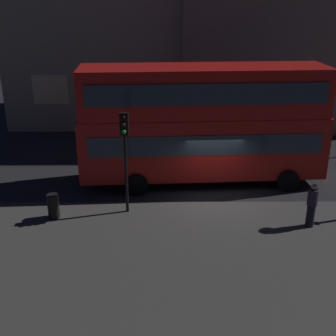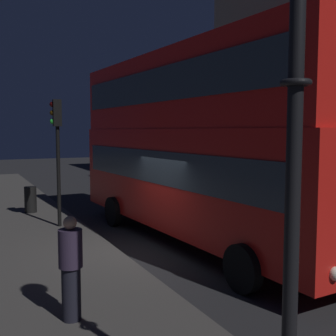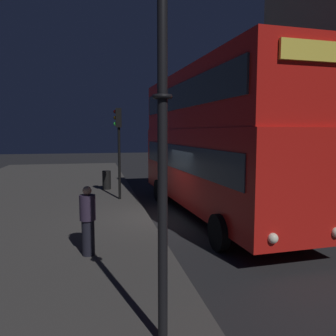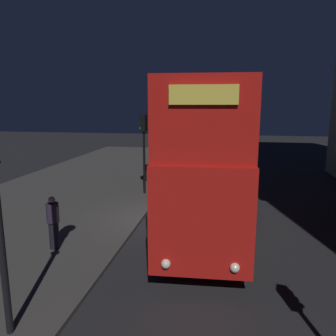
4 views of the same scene
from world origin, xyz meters
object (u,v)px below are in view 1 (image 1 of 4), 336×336
Objects in this scene: traffic_light_near_kerb at (125,142)px; pedestrian at (312,205)px; double_decker_bus at (203,120)px; litter_bin at (53,206)px.

traffic_light_near_kerb is 7.41m from pedestrian.
litter_bin is (-6.08, -3.77, -2.41)m from double_decker_bus.
litter_bin is at bearing -151.52° from double_decker_bus.
double_decker_bus is 6.49× the size of pedestrian.
pedestrian is at bearing -4.40° from litter_bin.
double_decker_bus is 7.55m from litter_bin.
pedestrian reaches higher than litter_bin.
double_decker_bus is at bearing 105.14° from pedestrian.
litter_bin is at bearing -165.56° from traffic_light_near_kerb.
traffic_light_near_kerb is at bearing -137.86° from double_decker_bus.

